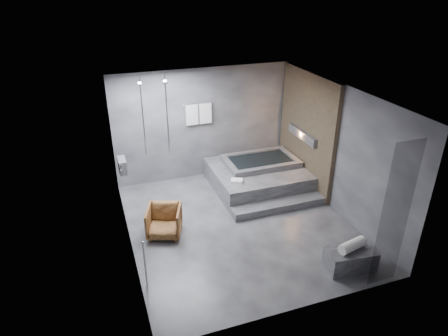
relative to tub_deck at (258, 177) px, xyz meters
name	(u,v)px	position (x,y,z in m)	size (l,w,h in m)	color
room	(255,143)	(-0.65, -1.21, 1.48)	(5.00, 5.04, 2.82)	#2F2F31
tub_deck	(258,177)	(0.00, 0.00, 0.00)	(2.20, 2.00, 0.50)	#343437
tub_step	(278,206)	(0.00, -1.18, -0.16)	(2.20, 0.36, 0.18)	#343437
concrete_bench	(350,259)	(0.33, -3.39, -0.06)	(0.86, 0.47, 0.39)	#2D2E30
driftwood_chair	(164,221)	(-2.61, -1.27, 0.06)	(0.66, 0.68, 0.62)	#4A2A12
rolled_towel	(352,245)	(0.33, -3.37, 0.23)	(0.19, 0.19, 0.54)	white
deck_towel	(237,181)	(-0.77, -0.53, 0.29)	(0.26, 0.19, 0.07)	white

